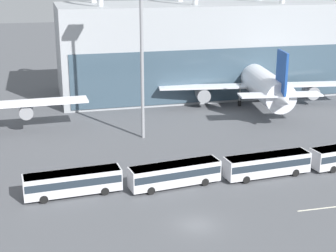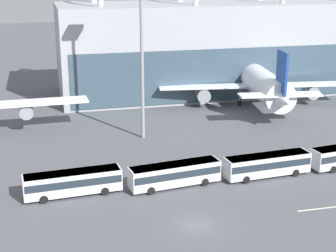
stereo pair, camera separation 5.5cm
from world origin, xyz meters
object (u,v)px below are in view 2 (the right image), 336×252
(airliner_at_gate_far, at_px, (257,80))
(shuttle_bus_1, at_px, (175,173))
(shuttle_bus_0, at_px, (73,181))
(shuttle_bus_2, at_px, (267,164))
(floodlight_mast, at_px, (141,8))

(airliner_at_gate_far, height_order, shuttle_bus_1, airliner_at_gate_far)
(shuttle_bus_0, height_order, shuttle_bus_2, same)
(airliner_at_gate_far, relative_size, floodlight_mast, 1.31)
(shuttle_bus_0, bearing_deg, airliner_at_gate_far, 37.78)
(shuttle_bus_2, distance_m, floodlight_mast, 29.92)
(shuttle_bus_2, bearing_deg, airliner_at_gate_far, 64.33)
(shuttle_bus_1, distance_m, floodlight_mast, 27.29)
(shuttle_bus_0, distance_m, floodlight_mast, 29.72)
(airliner_at_gate_far, height_order, shuttle_bus_2, airliner_at_gate_far)
(shuttle_bus_2, relative_size, floodlight_mast, 0.39)
(shuttle_bus_0, relative_size, shuttle_bus_2, 1.00)
(shuttle_bus_0, height_order, floodlight_mast, floodlight_mast)
(shuttle_bus_1, height_order, floodlight_mast, floodlight_mast)
(shuttle_bus_0, xyz_separation_m, shuttle_bus_1, (12.53, -0.50, 0.00))
(shuttle_bus_1, distance_m, shuttle_bus_2, 12.53)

